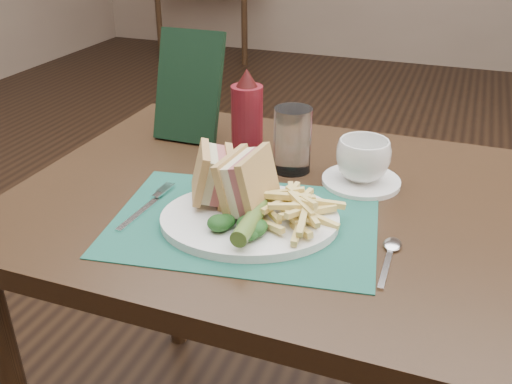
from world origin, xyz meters
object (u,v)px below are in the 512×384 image
Objects in this scene: table_bg_left at (216,9)px; coffee_cup at (363,160)px; saucer at (361,181)px; check_presenter at (189,87)px; ketchup_bottle at (247,113)px; sandwich_half_a at (201,175)px; placemat at (244,222)px; sandwich_half_b at (236,180)px; table_main at (262,343)px; plate at (250,220)px; drinking_glass at (292,140)px.

table_bg_left is 8.83× the size of coffee_cup.
check_presenter reaches higher than saucer.
sandwich_half_a is at bearing -87.20° from ketchup_bottle.
table_bg_left is 3.67× the size of check_presenter.
placemat is 0.07m from sandwich_half_b.
coffee_cup is at bearing -12.17° from ketchup_bottle.
table_main is 9.28× the size of sandwich_half_a.
table_main is at bearing 81.62° from plate.
drinking_glass is (0.00, 0.23, 0.06)m from plate.
sandwich_half_a is (1.72, -3.88, 0.44)m from table_bg_left.
table_bg_left is 4.12m from drinking_glass.
table_main is at bearing 90.69° from sandwich_half_b.
plate is at bearing -50.45° from check_presenter.
table_bg_left is at bearing 96.43° from plate.
placemat is at bearing -125.73° from saucer.
sandwich_half_a is (-0.09, 0.02, 0.07)m from placemat.
plate is (0.01, -0.00, 0.01)m from placemat.
placemat is at bearing -51.42° from check_presenter.
plate reaches higher than placemat.
check_presenter is (-0.17, 0.30, 0.05)m from sandwich_half_a.
drinking_glass is at bearing -63.60° from table_bg_left.
placemat is at bearing -93.00° from drinking_glass.
drinking_glass is (0.10, 0.21, -0.00)m from sandwich_half_a.
ketchup_bottle is at bearing -64.77° from table_bg_left.
placemat is at bearing -40.14° from sandwich_half_a.
table_bg_left is 4.27m from sandwich_half_a.
drinking_glass is (-0.14, 0.01, 0.01)m from coffee_cup.
saucer is 1.47× the size of coffee_cup.
sandwich_half_b is at bearing -65.26° from table_bg_left.
check_presenter is (-0.41, 0.10, 0.11)m from saucer.
ketchup_bottle is at bearing -17.18° from check_presenter.
coffee_cup is (0.24, 0.20, -0.02)m from sandwich_half_a.
sandwich_half_b is at bearing -93.98° from table_main.
drinking_glass is 0.53× the size of check_presenter.
table_main is 4.19m from table_bg_left.
plate is 2.31× the size of drinking_glass.
sandwich_half_a is at bearing -66.07° from table_bg_left.
table_main is 3.67× the size of check_presenter.
check_presenter is at bearing 132.56° from sandwich_half_b.
plate is 0.31m from ketchup_bottle.
table_bg_left is (-1.80, 3.78, 0.00)m from table_main.
placemat is at bearing 151.09° from plate.
sandwich_half_b reaches higher than plate.
drinking_glass is at bearing 86.40° from sandwich_half_b.
ketchup_bottle reaches higher than drinking_glass.
table_main is 0.50m from ketchup_bottle.
coffee_cup is at bearing 37.82° from plate.
coffee_cup is (0.17, 0.09, 0.43)m from table_main.
coffee_cup is at bearing -61.92° from table_bg_left.
ketchup_bottle is at bearing 159.53° from drinking_glass.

